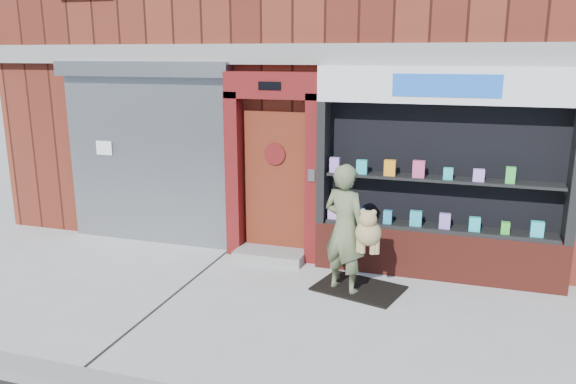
% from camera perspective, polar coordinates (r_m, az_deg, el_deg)
% --- Properties ---
extents(ground, '(80.00, 80.00, 0.00)m').
position_cam_1_polar(ground, '(7.21, -0.60, -12.09)').
color(ground, '#9E9E99').
rests_on(ground, ground).
extents(building, '(12.00, 8.16, 8.00)m').
position_cam_1_polar(building, '(12.35, 8.51, 17.65)').
color(building, '#541C13').
rests_on(building, ground).
extents(shutter_bay, '(3.10, 0.30, 3.04)m').
position_cam_1_polar(shutter_bay, '(9.63, -14.17, 4.87)').
color(shutter_bay, gray).
rests_on(shutter_bay, ground).
extents(red_door_bay, '(1.52, 0.58, 2.90)m').
position_cam_1_polar(red_door_bay, '(8.66, -1.49, 2.55)').
color(red_door_bay, '#5C0F10').
rests_on(red_door_bay, ground).
extents(pharmacy_bay, '(3.50, 0.41, 3.00)m').
position_cam_1_polar(pharmacy_bay, '(8.17, 15.18, 0.77)').
color(pharmacy_bay, maroon).
rests_on(pharmacy_bay, ground).
extents(woman, '(0.89, 0.65, 1.77)m').
position_cam_1_polar(woman, '(7.52, 6.03, -3.75)').
color(woman, '#5E6A45').
rests_on(woman, ground).
extents(doormat, '(1.31, 1.06, 0.03)m').
position_cam_1_polar(doormat, '(7.91, 7.19, -9.67)').
color(doormat, black).
rests_on(doormat, ground).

